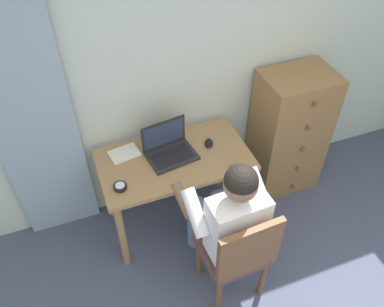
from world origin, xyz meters
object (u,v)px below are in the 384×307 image
object	(u,v)px
person_seated	(227,214)
laptop	(169,148)
dresser	(289,133)
desk	(175,169)
computer_mouse	(209,143)
desk_clock	(120,187)
chair	(238,253)
notebook_pad	(124,153)

from	to	relation	value
person_seated	laptop	world-z (taller)	person_seated
dresser	person_seated	xyz separation A→B (m)	(-0.88, -0.68, 0.13)
desk	person_seated	world-z (taller)	person_seated
dresser	computer_mouse	size ratio (longest dim) A/B	11.15
dresser	desk	bearing A→B (deg)	-173.93
computer_mouse	desk_clock	distance (m)	0.74
chair	laptop	xyz separation A→B (m)	(-0.19, 0.81, 0.27)
laptop	notebook_pad	bearing A→B (deg)	160.47
computer_mouse	notebook_pad	bearing A→B (deg)	-170.03
chair	desk_clock	distance (m)	0.88
laptop	desk	bearing A→B (deg)	-73.20
desk	desk_clock	bearing A→B (deg)	-161.04
chair	notebook_pad	distance (m)	1.07
desk	dresser	distance (m)	1.05
computer_mouse	desk_clock	world-z (taller)	computer_mouse
notebook_pad	dresser	bearing A→B (deg)	-11.66
desk_clock	person_seated	bearing A→B (deg)	-35.32
desk_clock	desk	bearing A→B (deg)	18.96
desk	person_seated	size ratio (longest dim) A/B	0.90
laptop	desk_clock	world-z (taller)	laptop
dresser	notebook_pad	world-z (taller)	dresser
chair	laptop	bearing A→B (deg)	103.22
chair	dresser	bearing A→B (deg)	44.73
notebook_pad	computer_mouse	bearing A→B (deg)	-20.87
desk_clock	computer_mouse	bearing A→B (deg)	14.75
desk_clock	laptop	bearing A→B (deg)	26.37
chair	computer_mouse	size ratio (longest dim) A/B	8.92
desk_clock	dresser	bearing A→B (deg)	9.95
desk	chair	bearing A→B (deg)	-77.06
desk	desk_clock	world-z (taller)	desk_clock
chair	notebook_pad	world-z (taller)	chair
desk	chair	size ratio (longest dim) A/B	1.22
chair	computer_mouse	xyz separation A→B (m)	(0.11, 0.79, 0.24)
laptop	chair	bearing A→B (deg)	-76.78
person_seated	notebook_pad	xyz separation A→B (m)	(-0.49, 0.73, 0.05)
desk	dresser	size ratio (longest dim) A/B	0.97
laptop	desk_clock	distance (m)	0.46
dresser	notebook_pad	size ratio (longest dim) A/B	5.31
computer_mouse	dresser	bearing A→B (deg)	26.76
person_seated	laptop	xyz separation A→B (m)	(-0.18, 0.62, 0.09)
laptop	computer_mouse	distance (m)	0.31
person_seated	laptop	bearing A→B (deg)	106.23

